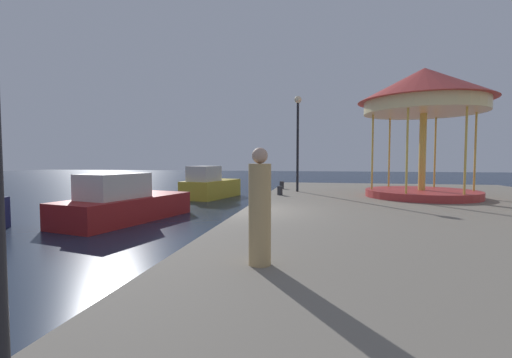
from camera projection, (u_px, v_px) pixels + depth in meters
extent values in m
plane|color=#162338|center=(241.00, 235.00, 11.03)|extent=(120.00, 120.00, 0.00)
cube|color=gray|center=(472.00, 231.00, 9.79)|extent=(13.33, 26.87, 0.80)
cube|color=maroon|center=(126.00, 209.00, 13.70)|extent=(3.38, 5.87, 0.93)
cube|color=beige|center=(114.00, 186.00, 13.09)|extent=(2.04, 2.71, 0.94)
cube|color=#4C6070|center=(137.00, 179.00, 14.19)|extent=(1.30, 0.39, 0.42)
cube|color=gold|center=(211.00, 189.00, 21.81)|extent=(2.90, 4.53, 1.09)
cube|color=beige|center=(204.00, 174.00, 20.99)|extent=(1.78, 2.11, 0.90)
cube|color=#4C6070|center=(212.00, 170.00, 21.82)|extent=(1.18, 0.37, 0.41)
cylinder|color=#B23333|center=(421.00, 194.00, 14.76)|extent=(4.54, 4.54, 0.30)
cylinder|color=gold|center=(423.00, 152.00, 14.66)|extent=(0.28, 0.28, 3.21)
cylinder|color=#F2E099|center=(424.00, 107.00, 14.55)|extent=(4.81, 4.81, 0.50)
cone|color=#C63D38|center=(424.00, 85.00, 14.50)|extent=(5.34, 5.34, 1.38)
cylinder|color=gold|center=(475.00, 152.00, 14.29)|extent=(0.08, 0.08, 3.21)
cylinder|color=gold|center=(435.00, 153.00, 16.19)|extent=(0.08, 0.08, 3.21)
cylinder|color=gold|center=(389.00, 153.00, 16.56)|extent=(0.08, 0.08, 3.21)
cylinder|color=gold|center=(372.00, 152.00, 15.03)|extent=(0.08, 0.08, 3.21)
cylinder|color=gold|center=(407.00, 151.00, 13.13)|extent=(0.08, 0.08, 3.21)
cylinder|color=gold|center=(466.00, 151.00, 12.76)|extent=(0.08, 0.08, 3.21)
cylinder|color=black|center=(298.00, 148.00, 17.21)|extent=(0.12, 0.12, 4.34)
sphere|color=#F9E5B2|center=(298.00, 100.00, 17.08)|extent=(0.36, 0.36, 0.36)
cylinder|color=#2D2D33|center=(280.00, 191.00, 15.63)|extent=(0.24, 0.24, 0.40)
cylinder|color=#2D2D33|center=(282.00, 185.00, 19.00)|extent=(0.24, 0.24, 0.40)
cylinder|color=tan|center=(260.00, 215.00, 5.26)|extent=(0.34, 0.34, 1.54)
sphere|color=tan|center=(260.00, 156.00, 5.21)|extent=(0.24, 0.24, 0.24)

